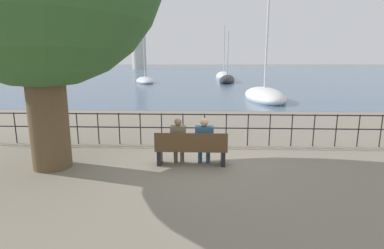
{
  "coord_description": "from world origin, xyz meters",
  "views": [
    {
      "loc": [
        0.32,
        -7.58,
        2.65
      ],
      "look_at": [
        0.0,
        0.5,
        0.98
      ],
      "focal_mm": 28.0,
      "sensor_mm": 36.0,
      "label": 1
    }
  ],
  "objects_px": {
    "park_bench": "(191,149)",
    "harbor_lighthouse": "(139,47)",
    "sailboat_2": "(227,80)",
    "sailboat_4": "(40,81)",
    "seated_person_right": "(204,139)",
    "sailboat_3": "(145,81)",
    "sailboat_1": "(224,77)",
    "sailboat_0": "(264,96)",
    "seated_person_left": "(178,139)"
  },
  "relations": [
    {
      "from": "seated_person_right",
      "to": "sailboat_2",
      "type": "height_order",
      "value": "sailboat_2"
    },
    {
      "from": "park_bench",
      "to": "harbor_lighthouse",
      "type": "bearing_deg",
      "value": 102.67
    },
    {
      "from": "seated_person_right",
      "to": "harbor_lighthouse",
      "type": "height_order",
      "value": "harbor_lighthouse"
    },
    {
      "from": "sailboat_4",
      "to": "harbor_lighthouse",
      "type": "bearing_deg",
      "value": 82.13
    },
    {
      "from": "sailboat_0",
      "to": "sailboat_1",
      "type": "height_order",
      "value": "sailboat_1"
    },
    {
      "from": "harbor_lighthouse",
      "to": "sailboat_4",
      "type": "bearing_deg",
      "value": -86.56
    },
    {
      "from": "seated_person_left",
      "to": "sailboat_3",
      "type": "xyz_separation_m",
      "value": [
        -7.36,
        33.01,
        -0.4
      ]
    },
    {
      "from": "seated_person_right",
      "to": "sailboat_1",
      "type": "xyz_separation_m",
      "value": [
        3.25,
        43.49,
        -0.32
      ]
    },
    {
      "from": "seated_person_right",
      "to": "sailboat_3",
      "type": "bearing_deg",
      "value": 103.69
    },
    {
      "from": "park_bench",
      "to": "harbor_lighthouse",
      "type": "relative_size",
      "value": 0.1
    },
    {
      "from": "sailboat_0",
      "to": "seated_person_left",
      "type": "bearing_deg",
      "value": -112.02
    },
    {
      "from": "sailboat_1",
      "to": "seated_person_right",
      "type": "bearing_deg",
      "value": -95.79
    },
    {
      "from": "sailboat_2",
      "to": "harbor_lighthouse",
      "type": "bearing_deg",
      "value": 118.7
    },
    {
      "from": "park_bench",
      "to": "sailboat_4",
      "type": "xyz_separation_m",
      "value": [
        -21.38,
        31.65,
        -0.14
      ]
    },
    {
      "from": "sailboat_2",
      "to": "sailboat_4",
      "type": "relative_size",
      "value": 0.67
    },
    {
      "from": "sailboat_4",
      "to": "seated_person_right",
      "type": "bearing_deg",
      "value": -66.8
    },
    {
      "from": "sailboat_0",
      "to": "sailboat_1",
      "type": "distance_m",
      "value": 29.27
    },
    {
      "from": "park_bench",
      "to": "seated_person_left",
      "type": "xyz_separation_m",
      "value": [
        -0.34,
        0.08,
        0.25
      ]
    },
    {
      "from": "park_bench",
      "to": "sailboat_4",
      "type": "bearing_deg",
      "value": 124.04
    },
    {
      "from": "sailboat_1",
      "to": "harbor_lighthouse",
      "type": "xyz_separation_m",
      "value": [
        -30.19,
        74.71,
        8.47
      ]
    },
    {
      "from": "sailboat_2",
      "to": "harbor_lighthouse",
      "type": "relative_size",
      "value": 0.45
    },
    {
      "from": "sailboat_2",
      "to": "sailboat_4",
      "type": "distance_m",
      "value": 25.03
    },
    {
      "from": "park_bench",
      "to": "sailboat_1",
      "type": "xyz_separation_m",
      "value": [
        3.59,
        43.57,
        -0.06
      ]
    },
    {
      "from": "harbor_lighthouse",
      "to": "sailboat_0",
      "type": "bearing_deg",
      "value": -73.25
    },
    {
      "from": "seated_person_left",
      "to": "sailboat_4",
      "type": "distance_m",
      "value": 37.94
    },
    {
      "from": "sailboat_1",
      "to": "sailboat_3",
      "type": "distance_m",
      "value": 15.41
    },
    {
      "from": "sailboat_2",
      "to": "seated_person_left",
      "type": "bearing_deg",
      "value": -87.44
    },
    {
      "from": "sailboat_4",
      "to": "harbor_lighthouse",
      "type": "xyz_separation_m",
      "value": [
        -5.21,
        86.63,
        8.55
      ]
    },
    {
      "from": "sailboat_2",
      "to": "sailboat_3",
      "type": "xyz_separation_m",
      "value": [
        -11.21,
        -1.25,
        -0.02
      ]
    },
    {
      "from": "seated_person_right",
      "to": "sailboat_2",
      "type": "distance_m",
      "value": 34.41
    },
    {
      "from": "sailboat_0",
      "to": "sailboat_3",
      "type": "xyz_separation_m",
      "value": [
        -12.4,
        18.77,
        -0.0
      ]
    },
    {
      "from": "seated_person_right",
      "to": "sailboat_3",
      "type": "height_order",
      "value": "sailboat_3"
    },
    {
      "from": "sailboat_2",
      "to": "sailboat_3",
      "type": "height_order",
      "value": "sailboat_3"
    },
    {
      "from": "park_bench",
      "to": "sailboat_0",
      "type": "xyz_separation_m",
      "value": [
        4.69,
        14.32,
        -0.15
      ]
    },
    {
      "from": "sailboat_3",
      "to": "harbor_lighthouse",
      "type": "relative_size",
      "value": 0.61
    },
    {
      "from": "harbor_lighthouse",
      "to": "seated_person_right",
      "type": "bearing_deg",
      "value": -77.16
    },
    {
      "from": "seated_person_right",
      "to": "sailboat_4",
      "type": "bearing_deg",
      "value": 124.52
    },
    {
      "from": "seated_person_left",
      "to": "sailboat_2",
      "type": "distance_m",
      "value": 34.48
    },
    {
      "from": "sailboat_0",
      "to": "sailboat_4",
      "type": "xyz_separation_m",
      "value": [
        -26.07,
        17.32,
        0.0
      ]
    },
    {
      "from": "seated_person_right",
      "to": "park_bench",
      "type": "bearing_deg",
      "value": -167.58
    },
    {
      "from": "park_bench",
      "to": "sailboat_0",
      "type": "relative_size",
      "value": 0.22
    },
    {
      "from": "seated_person_right",
      "to": "sailboat_1",
      "type": "distance_m",
      "value": 43.62
    },
    {
      "from": "park_bench",
      "to": "sailboat_3",
      "type": "distance_m",
      "value": 33.97
    },
    {
      "from": "sailboat_0",
      "to": "sailboat_1",
      "type": "relative_size",
      "value": 0.94
    },
    {
      "from": "seated_person_left",
      "to": "sailboat_1",
      "type": "relative_size",
      "value": 0.14
    },
    {
      "from": "seated_person_left",
      "to": "seated_person_right",
      "type": "bearing_deg",
      "value": -0.25
    },
    {
      "from": "sailboat_3",
      "to": "sailboat_4",
      "type": "height_order",
      "value": "sailboat_4"
    },
    {
      "from": "seated_person_right",
      "to": "sailboat_1",
      "type": "relative_size",
      "value": 0.14
    },
    {
      "from": "sailboat_3",
      "to": "sailboat_2",
      "type": "bearing_deg",
      "value": -9.9
    },
    {
      "from": "park_bench",
      "to": "sailboat_1",
      "type": "relative_size",
      "value": 0.2
    }
  ]
}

